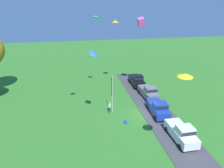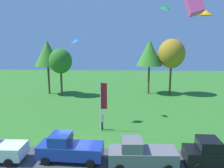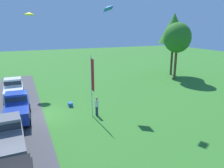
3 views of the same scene
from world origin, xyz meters
The scene contains 12 objects.
ground_plane centered at (0.00, 0.00, 0.00)m, with size 120.00×120.00×0.00m, color #337528.
pavement_strip centered at (0.00, -2.04, 0.03)m, with size 36.00×4.40×0.06m, color #424247.
car_pickup_far_end centered at (-6.22, -2.32, 1.11)m, with size 5.02×2.09×2.14m.
car_pickup_mid_row centered at (-0.14, -1.97, 1.11)m, with size 5.07×2.21×2.14m.
car_pickup_by_flagpole centered at (5.36, -2.55, 1.11)m, with size 5.08×2.23×2.14m.
person_beside_suv centered at (1.83, 4.54, 0.88)m, with size 0.36×0.24×1.71m.
tree_left_of_center centered at (-9.80, 21.54, 7.47)m, with size 4.66×4.66×9.84m.
tree_lone_near centered at (-7.01, 20.07, 6.17)m, with size 3.97×3.97×8.38m.
flag_banner centered at (1.97, 4.14, 3.45)m, with size 0.71×0.08×5.45m.
cooler_box centered at (-1.41, 2.86, 0.20)m, with size 0.56×0.40×0.40m, color blue.
kite_diamond_over_trees centered at (-1.31, 6.86, 9.49)m, with size 0.76×1.01×0.28m, color blue.
kite_delta_topmost centered at (-9.70, 0.18, 9.27)m, with size 1.29×1.29×0.29m, color yellow.
Camera 3 is at (19.16, -1.30, 7.71)m, focal length 35.00 mm.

